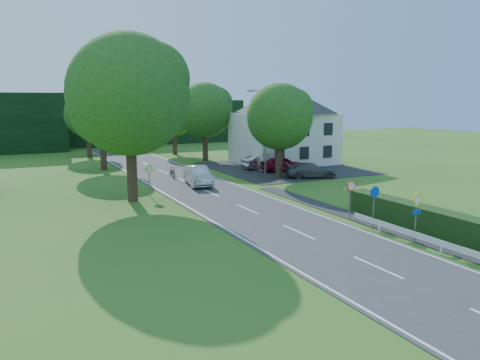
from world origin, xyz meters
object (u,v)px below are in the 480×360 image
parked_car_red (282,164)px  parked_car_grey (311,170)px  parasol (268,163)px  moving_car (198,176)px  parked_car_silver_a (263,162)px  streetlight (264,128)px  parked_car_silver_b (322,157)px  motorcycle (173,172)px

parked_car_red → parked_car_grey: bearing=-171.2°
parked_car_red → parasol: size_ratio=2.12×
moving_car → parked_car_silver_a: (9.47, 5.74, -0.06)m
parked_car_grey → moving_car: bearing=104.1°
parked_car_silver_a → parasol: size_ratio=2.14×
parked_car_red → streetlight: bearing=114.4°
parked_car_red → parked_car_silver_b: (7.12, 3.06, -0.08)m
parked_car_silver_a → parasol: bearing=161.2°
parasol → motorcycle: bearing=173.0°
motorcycle → parasol: 9.50m
moving_car → parked_car_grey: bearing=4.1°
parked_car_red → parked_car_silver_b: size_ratio=0.92×
moving_car → parked_car_grey: (10.67, -1.01, -0.11)m
parked_car_silver_a → streetlight: bearing=150.2°
parked_car_red → parked_car_silver_a: (-0.90, 2.31, -0.02)m
parked_car_grey → parked_car_silver_b: 10.13m
motorcycle → parked_car_red: (10.96, -1.34, 0.24)m
moving_car → parked_car_silver_a: moving_car is taller
streetlight → parked_car_grey: size_ratio=1.71×
parked_car_red → parked_car_silver_b: bearing=-61.9°
moving_car → motorcycle: (-0.60, 4.76, -0.28)m
motorcycle → parked_car_grey: 12.66m
streetlight → parked_car_silver_b: (9.74, 4.00, -3.76)m
motorcycle → parked_car_silver_a: bearing=11.9°
parked_car_silver_a → parked_car_silver_b: size_ratio=0.92×
parasol → parked_car_grey: bearing=-68.2°
streetlight → parked_car_grey: 5.90m
motorcycle → parked_car_silver_a: parked_car_silver_a is taller
parked_car_grey → parasol: (-1.85, 4.62, 0.25)m
motorcycle → parked_car_silver_b: bearing=11.9°
streetlight → moving_car: streetlight is taller
parked_car_red → parked_car_silver_a: bearing=26.0°
parked_car_grey → parked_car_silver_b: bearing=-22.7°
streetlight → parked_car_grey: streetlight is taller
parked_car_red → parked_car_silver_a: 2.48m
parked_car_silver_b → parked_car_silver_a: bearing=71.7°
motorcycle → parked_car_red: 11.04m
streetlight → parked_car_silver_a: size_ratio=1.81×
parked_car_red → parked_car_silver_a: size_ratio=0.99×
streetlight → parked_car_silver_b: 11.18m
streetlight → parasol: size_ratio=3.86×
parked_car_silver_a → parasol: 2.23m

